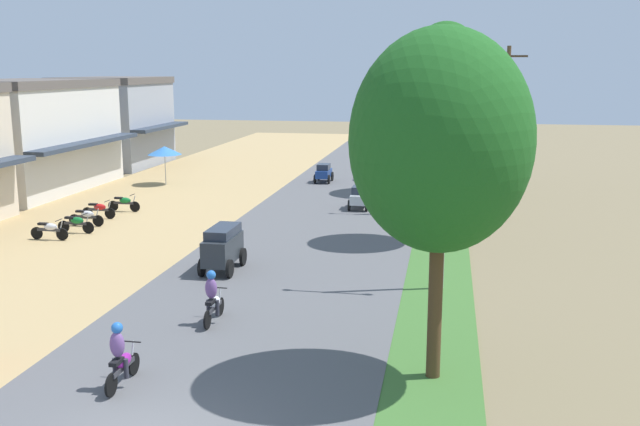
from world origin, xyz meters
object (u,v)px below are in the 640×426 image
Objects in this scene: median_tree_fourth at (448,67)px; car_hatchback_silver at (360,196)px; parked_motorbike_third at (50,229)px; motorbike_ahead_second at (213,298)px; vendor_umbrella at (165,150)px; streetlamp_far at (448,108)px; utility_pole_near at (505,131)px; car_van_charcoal at (223,246)px; parked_motorbike_seventh at (124,202)px; median_tree_nearest at (441,142)px; parked_motorbike_fourth at (76,223)px; median_tree_second at (442,96)px; parked_motorbike_fifth at (87,216)px; motorbike_foreground_rider at (121,356)px; streetlamp_near at (445,168)px; parked_motorbike_sixth at (99,209)px; streetlamp_mid at (447,121)px; median_tree_third at (445,66)px; car_hatchback_blue at (324,172)px.

median_tree_fourth reaches higher than car_hatchback_silver.
parked_motorbike_third is 13.86m from motorbike_ahead_second.
streetlamp_far reaches higher than vendor_umbrella.
car_van_charcoal is at bearing -133.44° from utility_pole_near.
parked_motorbike_seventh is 23.26m from median_tree_fourth.
streetlamp_far is (0.11, 46.51, -1.76)m from median_tree_nearest.
median_tree_second is (16.55, 1.41, 5.88)m from parked_motorbike_fourth.
motorbike_foreground_rider is at bearing -59.69° from parked_motorbike_fifth.
utility_pole_near reaches higher than streetlamp_near.
parked_motorbike_sixth is 1.00× the size of parked_motorbike_seventh.
parked_motorbike_fourth is at bearing -146.57° from car_hatchback_silver.
utility_pole_near is at bearing 77.06° from streetlamp_near.
motorbike_ahead_second is at bearing -110.15° from streetlamp_mid.
utility_pole_near is (3.10, -7.61, -3.19)m from median_tree_third.
car_van_charcoal reaches higher than parked_motorbike_seventh.
motorbike_ahead_second is at bearing -118.64° from median_tree_second.
median_tree_nearest reaches higher than parked_motorbike_sixth.
parked_motorbike_fifth is at bearing 120.31° from motorbike_foreground_rider.
parked_motorbike_third is 21.41m from median_tree_nearest.
streetlamp_near is at bearing -22.54° from parked_motorbike_fifth.
parked_motorbike_fifth is at bearing 100.06° from parked_motorbike_fourth.
parked_motorbike_seventh is (0.22, 3.69, 0.00)m from parked_motorbike_fifth.
car_hatchback_silver is at bearing 33.43° from parked_motorbike_fourth.
utility_pole_near is (2.84, -1.18, -0.36)m from streetlamp_mid.
parked_motorbike_fourth is at bearing -116.68° from streetlamp_far.
parked_motorbike_fourth is at bearing -161.10° from utility_pole_near.
parked_motorbike_sixth is at bearing 98.20° from parked_motorbike_fifth.
streetlamp_far is 26.04m from car_hatchback_silver.
median_tree_second is (17.90, -12.73, 4.12)m from vendor_umbrella.
median_tree_second is (-0.17, 14.41, 0.51)m from median_tree_nearest.
parked_motorbike_fifth is at bearing 131.23° from motorbike_ahead_second.
motorbike_ahead_second reaches higher than parked_motorbike_sixth.
median_tree_fourth is at bearing 77.67° from motorbike_ahead_second.
parked_motorbike_third is 6.64m from parked_motorbike_seventh.
streetlamp_mid is 24.41m from motorbike_foreground_rider.
median_tree_fourth is at bearing 71.92° from car_van_charcoal.
median_tree_third is at bearing 28.90° from parked_motorbike_seventh.
median_tree_second reaches higher than motorbike_foreground_rider.
median_tree_fourth is at bearing 78.05° from motorbike_foreground_rider.
car_van_charcoal is at bearing -102.00° from streetlamp_far.
median_tree_third is 8.82m from utility_pole_near.
median_tree_nearest is 1.21× the size of streetlamp_far.
streetlamp_near is at bearing -102.94° from utility_pole_near.
motorbike_ahead_second is at bearing -48.77° from parked_motorbike_fifth.
vendor_umbrella is (-1.30, 8.96, 1.75)m from parked_motorbike_seventh.
median_tree_third is 4.27× the size of car_van_charcoal.
parked_motorbike_fourth is 9.96m from car_van_charcoal.
median_tree_fourth is at bearing 89.57° from median_tree_second.
car_hatchback_silver is 1.00× the size of car_hatchback_blue.
car_hatchback_blue is at bearing 91.07° from motorbike_foreground_rider.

